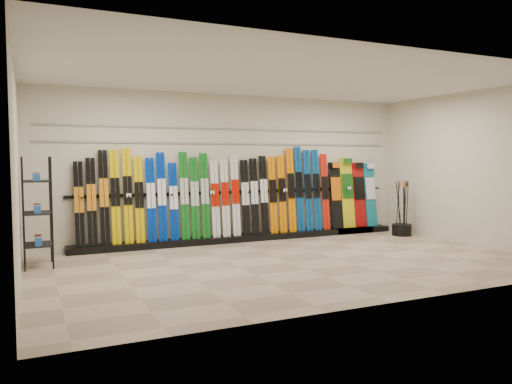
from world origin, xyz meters
name	(u,v)px	position (x,y,z in m)	size (l,w,h in m)	color
floor	(290,262)	(0.00, 0.00, 0.00)	(8.00, 8.00, 0.00)	gray
back_wall	(233,168)	(0.00, 2.50, 1.50)	(8.00, 8.00, 0.00)	beige
left_wall	(17,175)	(-4.00, 0.00, 1.50)	(5.00, 5.00, 0.00)	beige
right_wall	(471,169)	(4.00, 0.00, 1.50)	(5.00, 5.00, 0.00)	beige
ceiling	(291,77)	(0.00, 0.00, 3.00)	(8.00, 8.00, 0.00)	silver
ski_rack_base	(247,238)	(0.22, 2.28, 0.06)	(8.00, 0.40, 0.12)	black
skis	(216,196)	(-0.43, 2.33, 0.95)	(5.37, 0.23, 1.83)	black
snowboards	(353,194)	(2.93, 2.36, 0.87)	(1.24, 0.24, 1.58)	black
accessory_rack	(37,212)	(-3.75, 1.40, 0.87)	(0.40, 0.60, 1.73)	black
pole_bin	(402,230)	(3.60, 1.47, 0.12)	(0.42, 0.42, 0.25)	black
ski_poles	(403,208)	(3.59, 1.44, 0.61)	(0.38, 0.23, 1.18)	black
slatwall_rail_0	(233,144)	(0.00, 2.48, 2.00)	(7.60, 0.02, 0.03)	gray
slatwall_rail_1	(233,129)	(0.00, 2.48, 2.30)	(7.60, 0.02, 0.03)	gray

